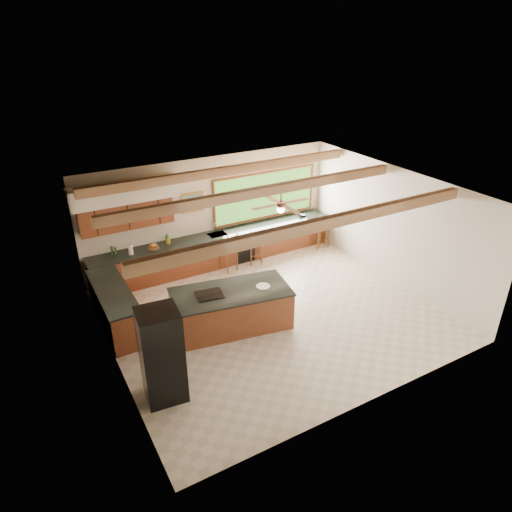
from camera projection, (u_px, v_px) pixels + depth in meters
ground at (272, 314)px, 10.70m from camera, size 7.20×7.20×0.00m
room_shell at (251, 219)px, 10.14m from camera, size 7.27×6.54×3.02m
counter_run at (196, 261)px, 12.09m from camera, size 7.12×3.10×1.24m
island at (231, 308)px, 10.09m from camera, size 2.75×1.64×0.92m
refrigerator at (162, 355)px, 7.95m from camera, size 0.77×0.75×1.81m
bar_stool_a at (229, 248)px, 12.30m from camera, size 0.49×0.49×1.16m
bar_stool_b at (257, 244)px, 12.68m from camera, size 0.50×0.50×1.07m
bar_stool_c at (320, 227)px, 13.65m from camera, size 0.45×0.45×1.12m
bar_stool_d at (324, 228)px, 13.75m from camera, size 0.44×0.44×1.02m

